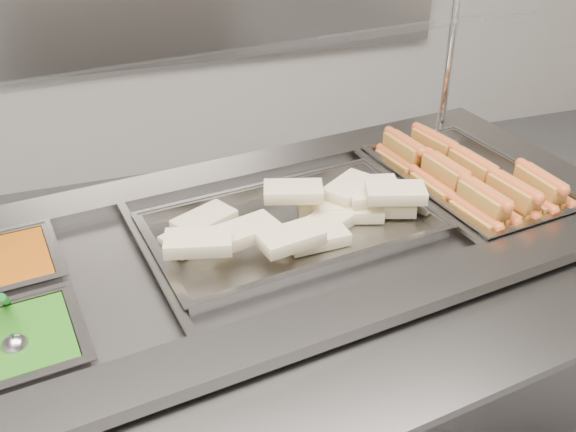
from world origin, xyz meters
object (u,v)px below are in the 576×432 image
object	(u,v)px
pan_hotdogs	(466,189)
serving_spoon	(13,338)
pan_wraps	(292,232)
steam_counter	(272,362)
sneeze_guard	(230,59)

from	to	relation	value
pan_hotdogs	serving_spoon	world-z (taller)	serving_spoon
pan_hotdogs	pan_wraps	bearing A→B (deg)	-172.30
pan_wraps	serving_spoon	xyz separation A→B (m)	(-0.60, -0.22, 0.03)
steam_counter	sneeze_guard	xyz separation A→B (m)	(-0.03, 0.20, 0.75)
pan_hotdogs	serving_spoon	distance (m)	1.15
pan_wraps	serving_spoon	world-z (taller)	serving_spoon
serving_spoon	steam_counter	bearing A→B (deg)	21.39
pan_wraps	sneeze_guard	bearing A→B (deg)	113.04
steam_counter	sneeze_guard	world-z (taller)	sneeze_guard
sneeze_guard	pan_wraps	distance (m)	0.41
sneeze_guard	pan_hotdogs	xyz separation A→B (m)	(0.60, -0.12, -0.37)
pan_hotdogs	sneeze_guard	bearing A→B (deg)	168.42
sneeze_guard	pan_wraps	size ratio (longest dim) A/B	2.30
sneeze_guard	pan_hotdogs	world-z (taller)	sneeze_guard
serving_spoon	pan_hotdogs	bearing A→B (deg)	14.59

